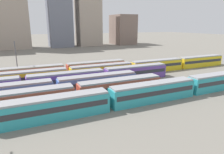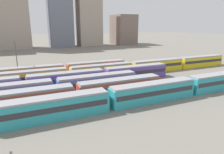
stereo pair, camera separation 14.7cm
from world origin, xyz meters
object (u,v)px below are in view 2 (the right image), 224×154
object	(u,v)px
train_track_1	(21,101)
catenary_pole_1	(17,58)
train_track_0	(190,86)
train_track_5	(30,73)
train_track_2	(4,94)
train_track_3	(67,80)
train_track_4	(102,71)

from	to	relation	value
train_track_1	catenary_pole_1	size ratio (longest dim) A/B	5.40
catenary_pole_1	train_track_0	bearing A→B (deg)	-40.91
train_track_5	train_track_0	bearing A→B (deg)	-40.28
train_track_2	train_track_3	bearing A→B (deg)	21.82
train_track_3	train_track_4	size ratio (longest dim) A/B	0.60
train_track_3	catenary_pole_1	bearing A→B (deg)	128.25
train_track_3	train_track_4	world-z (taller)	same
train_track_0	train_track_2	xyz separation A→B (m)	(-35.94, 10.40, -0.00)
train_track_0	train_track_3	size ratio (longest dim) A/B	2.02
train_track_0	catenary_pole_1	bearing A→B (deg)	139.09
train_track_4	catenary_pole_1	bearing A→B (deg)	158.92
train_track_0	train_track_5	bearing A→B (deg)	139.72
train_track_1	train_track_0	bearing A→B (deg)	-8.98
train_track_3	train_track_2	bearing A→B (deg)	-158.18
train_track_5	train_track_3	bearing A→B (deg)	-53.36
train_track_5	train_track_1	bearing A→B (deg)	-96.12
train_track_3	catenary_pole_1	size ratio (longest dim) A/B	5.40
train_track_0	train_track_5	distance (m)	40.22
train_track_0	train_track_2	world-z (taller)	same
train_track_0	train_track_4	size ratio (longest dim) A/B	1.20
train_track_5	catenary_pole_1	bearing A→B (deg)	133.12
train_track_1	catenary_pole_1	distance (m)	24.23
train_track_2	train_track_4	bearing A→B (deg)	23.50
catenary_pole_1	train_track_3	bearing A→B (deg)	-51.75
train_track_2	train_track_4	size ratio (longest dim) A/B	0.60
train_track_2	train_track_5	size ratio (longest dim) A/B	1.00
train_track_1	train_track_5	xyz separation A→B (m)	(2.23, 20.80, 0.00)
train_track_4	train_track_5	world-z (taller)	same
train_track_3	train_track_4	bearing A→B (deg)	25.44
train_track_5	train_track_4	bearing A→B (deg)	-15.57
train_track_2	train_track_5	bearing A→B (deg)	71.39
train_track_2	train_track_5	distance (m)	16.46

